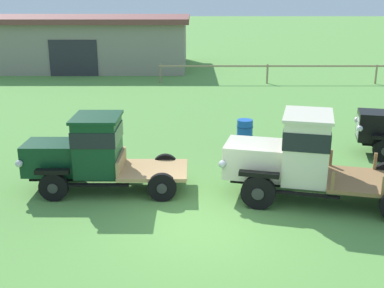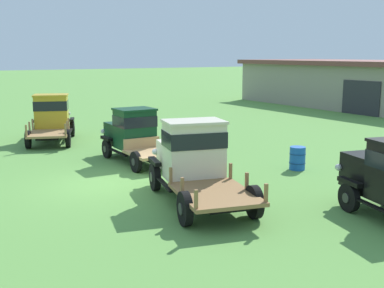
{
  "view_description": "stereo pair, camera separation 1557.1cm",
  "coord_description": "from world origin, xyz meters",
  "px_view_note": "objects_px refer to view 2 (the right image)",
  "views": [
    {
      "loc": [
        -0.23,
        -10.32,
        5.22
      ],
      "look_at": [
        -0.17,
        3.3,
        1.0
      ],
      "focal_mm": 45.0,
      "sensor_mm": 36.0,
      "label": 1
    },
    {
      "loc": [
        14.6,
        -5.66,
        4.24
      ],
      "look_at": [
        -0.17,
        3.3,
        1.0
      ],
      "focal_mm": 45.0,
      "sensor_mm": 36.0,
      "label": 2
    }
  ],
  "objects_px": {
    "vintage_truck_second_in_line": "(133,133)",
    "vintage_truck_midrow_center": "(193,158)",
    "farm_shed": "(367,84)",
    "vintage_truck_foreground_near": "(52,117)",
    "oil_drum_beside_row": "(297,158)"
  },
  "relations": [
    {
      "from": "vintage_truck_foreground_near",
      "to": "oil_drum_beside_row",
      "type": "xyz_separation_m",
      "value": [
        11.1,
        6.01,
        -0.74
      ]
    },
    {
      "from": "vintage_truck_foreground_near",
      "to": "oil_drum_beside_row",
      "type": "height_order",
      "value": "vintage_truck_foreground_near"
    },
    {
      "from": "vintage_truck_foreground_near",
      "to": "vintage_truck_midrow_center",
      "type": "height_order",
      "value": "vintage_truck_midrow_center"
    },
    {
      "from": "farm_shed",
      "to": "vintage_truck_second_in_line",
      "type": "height_order",
      "value": "farm_shed"
    },
    {
      "from": "vintage_truck_midrow_center",
      "to": "oil_drum_beside_row",
      "type": "bearing_deg",
      "value": 100.15
    },
    {
      "from": "farm_shed",
      "to": "vintage_truck_midrow_center",
      "type": "xyz_separation_m",
      "value": [
        13.99,
        -25.01,
        -0.7
      ]
    },
    {
      "from": "vintage_truck_second_in_line",
      "to": "vintage_truck_midrow_center",
      "type": "relative_size",
      "value": 0.82
    },
    {
      "from": "farm_shed",
      "to": "vintage_truck_foreground_near",
      "type": "distance_m",
      "value": 25.98
    },
    {
      "from": "vintage_truck_second_in_line",
      "to": "farm_shed",
      "type": "bearing_deg",
      "value": 108.9
    },
    {
      "from": "farm_shed",
      "to": "vintage_truck_foreground_near",
      "type": "height_order",
      "value": "farm_shed"
    },
    {
      "from": "vintage_truck_second_in_line",
      "to": "vintage_truck_midrow_center",
      "type": "xyz_separation_m",
      "value": [
        5.63,
        -0.6,
        0.09
      ]
    },
    {
      "from": "vintage_truck_foreground_near",
      "to": "vintage_truck_midrow_center",
      "type": "distance_m",
      "value": 12.04
    },
    {
      "from": "vintage_truck_second_in_line",
      "to": "oil_drum_beside_row",
      "type": "xyz_separation_m",
      "value": [
        4.72,
        4.51,
        -0.67
      ]
    },
    {
      "from": "vintage_truck_second_in_line",
      "to": "oil_drum_beside_row",
      "type": "height_order",
      "value": "vintage_truck_second_in_line"
    },
    {
      "from": "vintage_truck_foreground_near",
      "to": "vintage_truck_second_in_line",
      "type": "distance_m",
      "value": 6.55
    }
  ]
}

